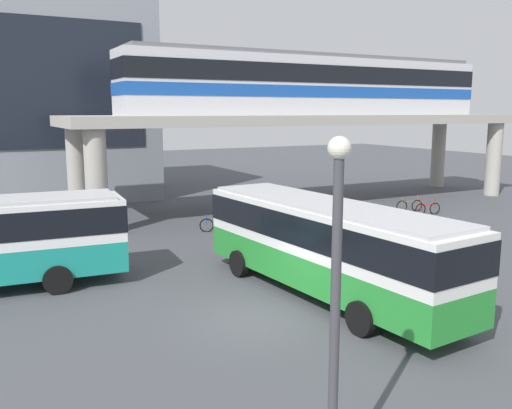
% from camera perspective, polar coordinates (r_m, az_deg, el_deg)
% --- Properties ---
extents(ground_plane, '(120.00, 120.00, 0.00)m').
position_cam_1_polar(ground_plane, '(25.75, -10.25, -4.34)').
color(ground_plane, '#47494F').
extents(elevated_platform, '(31.19, 7.00, 5.93)m').
position_cam_1_polar(elevated_platform, '(36.18, 5.70, 8.02)').
color(elevated_platform, '#ADA89E').
rests_on(elevated_platform, ground_plane).
extents(train, '(25.52, 2.96, 3.84)m').
position_cam_1_polar(train, '(36.34, 6.11, 12.37)').
color(train, silver).
rests_on(train, elevated_platform).
extents(bus_main, '(3.46, 11.22, 3.22)m').
position_cam_1_polar(bus_main, '(18.34, 7.21, -3.59)').
color(bus_main, '#268C33').
rests_on(bus_main, ground_plane).
extents(bicycle_blue, '(1.67, 0.76, 1.04)m').
position_cam_1_polar(bicycle_blue, '(28.44, -4.11, -2.13)').
color(bicycle_blue, black).
rests_on(bicycle_blue, ground_plane).
extents(bicycle_brown, '(1.75, 0.48, 1.04)m').
position_cam_1_polar(bicycle_brown, '(35.39, 15.70, -0.12)').
color(bicycle_brown, black).
rests_on(bicycle_brown, ground_plane).
extents(bicycle_orange, '(1.72, 0.62, 1.04)m').
position_cam_1_polar(bicycle_orange, '(32.41, 10.88, -0.82)').
color(bicycle_orange, black).
rests_on(bicycle_orange, ground_plane).
extents(bicycle_black, '(1.66, 0.78, 1.04)m').
position_cam_1_polar(bicycle_black, '(30.57, 10.35, -1.43)').
color(bicycle_black, black).
rests_on(bicycle_black, ground_plane).
extents(bicycle_red, '(1.78, 0.28, 1.04)m').
position_cam_1_polar(bicycle_red, '(34.59, 17.46, -0.43)').
color(bicycle_red, black).
rests_on(bicycle_red, ground_plane).
extents(pedestrian_at_kerb, '(0.42, 0.32, 1.72)m').
position_cam_1_polar(pedestrian_at_kerb, '(25.10, 0.34, -2.65)').
color(pedestrian_at_kerb, maroon).
rests_on(pedestrian_at_kerb, ground_plane).
extents(lamp_post, '(0.36, 0.36, 5.82)m').
position_cam_1_polar(lamp_post, '(8.68, 8.31, -8.64)').
color(lamp_post, '#3F3F44').
rests_on(lamp_post, ground_plane).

